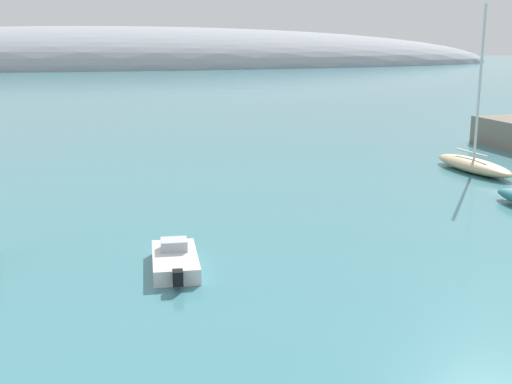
{
  "coord_description": "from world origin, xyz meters",
  "views": [
    {
      "loc": [
        -9.18,
        -0.11,
        8.46
      ],
      "look_at": [
        -1.36,
        29.35,
        1.27
      ],
      "focal_mm": 45.69,
      "sensor_mm": 36.0,
      "label": 1
    }
  ],
  "objects": [
    {
      "name": "sailboat_sand_near_shore",
      "position": [
        15.2,
        36.49,
        0.54
      ],
      "size": [
        2.45,
        7.38,
        10.6
      ],
      "rotation": [
        0.0,
        0.0,
        4.77
      ],
      "color": "#C6B284",
      "rests_on": "water"
    },
    {
      "name": "motorboat_white_alongside_breakwater",
      "position": [
        -6.17,
        23.15,
        0.34
      ],
      "size": [
        2.01,
        4.3,
        0.98
      ],
      "rotation": [
        0.0,
        0.0,
        1.48
      ],
      "color": "white",
      "rests_on": "water"
    },
    {
      "name": "distant_ridge",
      "position": [
        -1.21,
        218.51,
        0.0
      ],
      "size": [
        273.66,
        77.24,
        24.81
      ],
      "primitive_type": "ellipsoid",
      "color": "#999EA8",
      "rests_on": "ground"
    }
  ]
}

